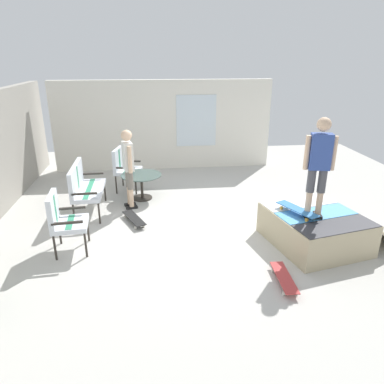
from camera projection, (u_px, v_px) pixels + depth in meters
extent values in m
cube|color=beige|center=(199.00, 226.00, 6.98)|extent=(12.00, 12.00, 0.10)
cube|color=white|center=(164.00, 125.00, 10.00)|extent=(0.20, 6.00, 2.44)
cube|color=silver|center=(196.00, 121.00, 9.94)|extent=(0.03, 1.10, 1.40)
cube|color=tan|center=(314.00, 229.00, 6.15)|extent=(1.77, 1.67, 0.56)
cube|color=#333338|center=(337.00, 226.00, 5.60)|extent=(0.76, 1.41, 0.01)
cube|color=#4C99D8|center=(316.00, 213.00, 6.05)|extent=(0.76, 1.41, 0.01)
cube|color=silver|center=(299.00, 203.00, 6.49)|extent=(0.76, 1.41, 0.01)
cylinder|color=#B2B2B7|center=(282.00, 221.00, 5.86)|extent=(1.43, 0.36, 0.05)
cube|color=tan|center=(363.00, 222.00, 6.48)|extent=(1.61, 1.10, 0.47)
cylinder|color=#2D2823|center=(99.00, 213.00, 6.90)|extent=(0.04, 0.04, 0.44)
cylinder|color=#2D2823|center=(105.00, 192.00, 7.98)|extent=(0.04, 0.04, 0.44)
cylinder|color=#2D2823|center=(74.00, 214.00, 6.84)|extent=(0.04, 0.04, 0.44)
cylinder|color=#2D2823|center=(83.00, 193.00, 7.93)|extent=(0.04, 0.04, 0.44)
cube|color=silver|center=(89.00, 190.00, 7.32)|extent=(1.26, 0.57, 0.08)
cube|color=#338C66|center=(89.00, 188.00, 7.31)|extent=(1.21, 0.12, 0.00)
cube|color=silver|center=(76.00, 177.00, 7.19)|extent=(1.25, 0.10, 0.50)
cube|color=#338C66|center=(76.00, 177.00, 7.19)|extent=(0.10, 0.09, 0.46)
cube|color=#2D2823|center=(84.00, 194.00, 6.70)|extent=(0.05, 0.47, 0.04)
cube|color=#2D2823|center=(92.00, 174.00, 7.82)|extent=(0.05, 0.47, 0.04)
cylinder|color=#2D2823|center=(136.00, 185.00, 8.36)|extent=(0.04, 0.04, 0.44)
cylinder|color=#2D2823|center=(141.00, 178.00, 8.86)|extent=(0.04, 0.04, 0.44)
cylinder|color=#2D2823|center=(116.00, 185.00, 8.41)|extent=(0.04, 0.04, 0.44)
cylinder|color=#2D2823|center=(123.00, 177.00, 8.91)|extent=(0.04, 0.04, 0.44)
cube|color=silver|center=(128.00, 171.00, 8.54)|extent=(0.72, 0.67, 0.08)
cube|color=#338C66|center=(128.00, 169.00, 8.53)|extent=(0.59, 0.22, 0.00)
cube|color=silver|center=(118.00, 159.00, 8.46)|extent=(0.62, 0.21, 0.50)
cube|color=#338C66|center=(118.00, 159.00, 8.46)|extent=(0.12, 0.10, 0.46)
cube|color=#2D2823|center=(125.00, 168.00, 8.22)|extent=(0.14, 0.47, 0.04)
cube|color=#2D2823|center=(131.00, 161.00, 8.75)|extent=(0.14, 0.47, 0.04)
cylinder|color=#2D2823|center=(86.00, 245.00, 5.76)|extent=(0.04, 0.04, 0.44)
cylinder|color=#2D2823|center=(88.00, 230.00, 6.25)|extent=(0.04, 0.04, 0.44)
cylinder|color=#2D2823|center=(55.00, 248.00, 5.67)|extent=(0.04, 0.04, 0.44)
cylinder|color=#2D2823|center=(60.00, 232.00, 6.17)|extent=(0.04, 0.04, 0.44)
cube|color=silver|center=(70.00, 224.00, 5.87)|extent=(0.67, 0.60, 0.08)
cube|color=#338C66|center=(70.00, 222.00, 5.85)|extent=(0.59, 0.15, 0.00)
cube|color=silver|center=(53.00, 209.00, 5.72)|extent=(0.62, 0.13, 0.50)
cube|color=#338C66|center=(53.00, 209.00, 5.72)|extent=(0.11, 0.09, 0.46)
cube|color=#2D2823|center=(67.00, 223.00, 5.55)|extent=(0.08, 0.47, 0.04)
cube|color=#2D2823|center=(71.00, 208.00, 6.08)|extent=(0.08, 0.47, 0.04)
cylinder|color=#2D2823|center=(142.00, 187.00, 8.10)|extent=(0.06, 0.06, 0.55)
cylinder|color=#2D2823|center=(142.00, 198.00, 8.19)|extent=(0.44, 0.44, 0.03)
cylinder|color=#425651|center=(141.00, 175.00, 7.99)|extent=(0.90, 0.90, 0.02)
cube|color=black|center=(132.00, 207.00, 7.65)|extent=(0.17, 0.26, 0.05)
cylinder|color=beige|center=(131.00, 198.00, 7.57)|extent=(0.10, 0.10, 0.39)
cylinder|color=slate|center=(130.00, 180.00, 7.43)|extent=(0.13, 0.13, 0.39)
cube|color=black|center=(130.00, 204.00, 7.80)|extent=(0.17, 0.26, 0.05)
cylinder|color=beige|center=(130.00, 195.00, 7.72)|extent=(0.10, 0.10, 0.39)
cylinder|color=slate|center=(128.00, 178.00, 7.58)|extent=(0.13, 0.13, 0.39)
cube|color=silver|center=(128.00, 156.00, 7.33)|extent=(0.36, 0.26, 0.58)
sphere|color=beige|center=(126.00, 135.00, 7.18)|extent=(0.22, 0.22, 0.22)
cylinder|color=beige|center=(130.00, 160.00, 7.17)|extent=(0.08, 0.08, 0.55)
cylinder|color=beige|center=(126.00, 155.00, 7.51)|extent=(0.08, 0.08, 0.55)
cube|color=black|center=(317.00, 215.00, 5.91)|extent=(0.26, 0.16, 0.05)
cylinder|color=beige|center=(319.00, 203.00, 5.83)|extent=(0.10, 0.10, 0.38)
cylinder|color=#4C4C51|center=(322.00, 181.00, 5.70)|extent=(0.13, 0.13, 0.38)
cube|color=black|center=(307.00, 215.00, 5.93)|extent=(0.26, 0.16, 0.05)
cylinder|color=beige|center=(308.00, 203.00, 5.85)|extent=(0.10, 0.10, 0.38)
cylinder|color=#4C4C51|center=(311.00, 180.00, 5.71)|extent=(0.13, 0.13, 0.38)
cube|color=#334C99|center=(321.00, 152.00, 5.54)|extent=(0.24, 0.35, 0.56)
sphere|color=beige|center=(324.00, 124.00, 5.38)|extent=(0.22, 0.22, 0.22)
cylinder|color=beige|center=(334.00, 153.00, 5.52)|extent=(0.08, 0.08, 0.54)
cylinder|color=beige|center=(307.00, 153.00, 5.56)|extent=(0.08, 0.08, 0.54)
cube|color=black|center=(134.00, 218.00, 7.00)|extent=(0.81, 0.50, 0.02)
cylinder|color=silver|center=(133.00, 215.00, 7.29)|extent=(0.06, 0.05, 0.06)
cylinder|color=silver|center=(125.00, 217.00, 7.21)|extent=(0.06, 0.05, 0.06)
cylinder|color=silver|center=(143.00, 226.00, 6.83)|extent=(0.06, 0.05, 0.06)
cylinder|color=silver|center=(136.00, 227.00, 6.76)|extent=(0.06, 0.05, 0.06)
cube|color=#B23838|center=(284.00, 277.00, 5.14)|extent=(0.81, 0.24, 0.02)
cylinder|color=silver|center=(283.00, 270.00, 5.43)|extent=(0.06, 0.03, 0.06)
cylinder|color=silver|center=(273.00, 270.00, 5.42)|extent=(0.06, 0.03, 0.06)
cylinder|color=silver|center=(296.00, 293.00, 4.91)|extent=(0.06, 0.03, 0.06)
cylinder|color=silver|center=(284.00, 293.00, 4.90)|extent=(0.06, 0.03, 0.06)
cube|color=#3372B2|center=(297.00, 209.00, 5.97)|extent=(0.81, 0.52, 0.01)
cylinder|color=gold|center=(288.00, 206.00, 6.26)|extent=(0.06, 0.05, 0.06)
cylinder|color=gold|center=(281.00, 208.00, 6.18)|extent=(0.06, 0.05, 0.06)
cylinder|color=gold|center=(313.00, 218.00, 5.81)|extent=(0.06, 0.05, 0.06)
cylinder|color=gold|center=(307.00, 220.00, 5.73)|extent=(0.06, 0.05, 0.06)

